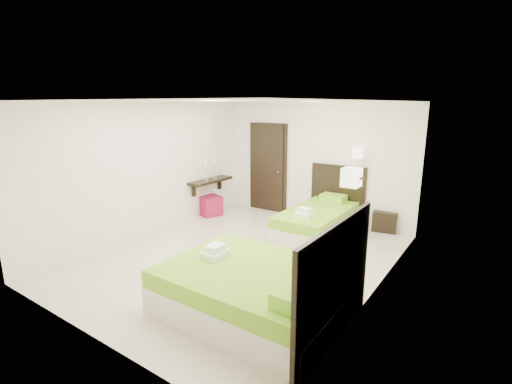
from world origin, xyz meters
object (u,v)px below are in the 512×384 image
Objects in this scene: bed_single at (319,219)px; bed_double at (259,289)px; ottoman at (210,206)px; nightstand at (385,220)px.

bed_single is 0.93× the size of bed_double.
bed_single is 2.68m from ottoman.
bed_double is at bearing -40.69° from ottoman.
bed_double is 4.35m from ottoman.
nightstand is (0.41, 4.06, -0.11)m from bed_double.
bed_single is 3.14m from bed_double.
ottoman is (-3.71, -1.22, 0.01)m from nightstand.
bed_single is 4.51× the size of ottoman.
bed_single is at bearing 101.56° from bed_double.
bed_single is 1.43m from nightstand.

